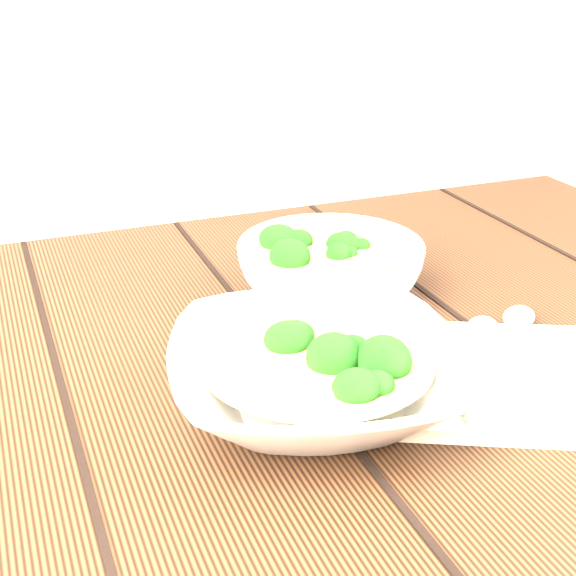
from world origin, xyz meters
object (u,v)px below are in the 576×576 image
(table, at_px, (299,454))
(soup_bowl_front, at_px, (315,374))
(trivet, at_px, (303,318))
(napkin, at_px, (486,377))
(soup_bowl_back, at_px, (330,268))

(table, relative_size, soup_bowl_front, 4.05)
(soup_bowl_front, height_order, trivet, soup_bowl_front)
(table, distance_m, napkin, 0.22)
(soup_bowl_back, bearing_deg, trivet, -133.37)
(trivet, bearing_deg, table, -116.90)
(soup_bowl_back, distance_m, trivet, 0.08)
(napkin, bearing_deg, trivet, 150.74)
(table, bearing_deg, soup_bowl_front, -105.06)
(soup_bowl_front, xyz_separation_m, trivet, (0.05, 0.14, -0.02))
(soup_bowl_front, bearing_deg, trivet, 71.23)
(table, distance_m, soup_bowl_front, 0.18)
(trivet, bearing_deg, soup_bowl_front, -108.77)
(table, height_order, soup_bowl_front, soup_bowl_front)
(table, xyz_separation_m, soup_bowl_back, (0.08, 0.10, 0.15))
(soup_bowl_front, height_order, soup_bowl_back, soup_bowl_back)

